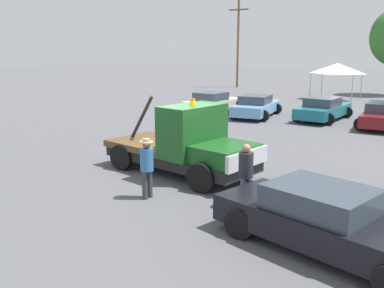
{
  "coord_description": "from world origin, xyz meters",
  "views": [
    {
      "loc": [
        7.85,
        -11.48,
        4.12
      ],
      "look_at": [
        0.5,
        0.0,
        1.05
      ],
      "focal_mm": 40.0,
      "sensor_mm": 36.0,
      "label": 1
    }
  ],
  "objects_px": {
    "person_near_truck": "(246,171)",
    "parked_car_teal": "(323,109)",
    "person_at_hood": "(147,163)",
    "tow_truck": "(187,146)",
    "parked_car_cream": "(212,103)",
    "traffic_cone": "(215,133)",
    "canopy_tent_white": "(337,68)",
    "utility_pole": "(238,41)",
    "parked_car_skyblue": "(256,106)",
    "parked_car_maroon": "(384,115)",
    "foreground_car": "(328,221)"
  },
  "relations": [
    {
      "from": "parked_car_cream",
      "to": "traffic_cone",
      "type": "bearing_deg",
      "value": -143.37
    },
    {
      "from": "foreground_car",
      "to": "parked_car_cream",
      "type": "relative_size",
      "value": 1.14
    },
    {
      "from": "tow_truck",
      "to": "foreground_car",
      "type": "bearing_deg",
      "value": -19.86
    },
    {
      "from": "parked_car_maroon",
      "to": "foreground_car",
      "type": "bearing_deg",
      "value": -177.7
    },
    {
      "from": "canopy_tent_white",
      "to": "foreground_car",
      "type": "bearing_deg",
      "value": -75.88
    },
    {
      "from": "person_at_hood",
      "to": "foreground_car",
      "type": "bearing_deg",
      "value": 0.15
    },
    {
      "from": "canopy_tent_white",
      "to": "utility_pole",
      "type": "xyz_separation_m",
      "value": [
        -11.89,
        5.95,
        2.27
      ]
    },
    {
      "from": "tow_truck",
      "to": "parked_car_teal",
      "type": "bearing_deg",
      "value": 96.38
    },
    {
      "from": "person_near_truck",
      "to": "parked_car_maroon",
      "type": "height_order",
      "value": "person_near_truck"
    },
    {
      "from": "parked_car_teal",
      "to": "utility_pole",
      "type": "distance_m",
      "value": 21.99
    },
    {
      "from": "parked_car_skyblue",
      "to": "utility_pole",
      "type": "distance_m",
      "value": 20.63
    },
    {
      "from": "parked_car_teal",
      "to": "parked_car_cream",
      "type": "bearing_deg",
      "value": 101.51
    },
    {
      "from": "parked_car_maroon",
      "to": "traffic_cone",
      "type": "height_order",
      "value": "parked_car_maroon"
    },
    {
      "from": "foreground_car",
      "to": "parked_car_maroon",
      "type": "xyz_separation_m",
      "value": [
        -1.41,
        15.84,
        0.0
      ]
    },
    {
      "from": "parked_car_cream",
      "to": "parked_car_maroon",
      "type": "distance_m",
      "value": 10.3
    },
    {
      "from": "parked_car_maroon",
      "to": "parked_car_cream",
      "type": "bearing_deg",
      "value": 88.89
    },
    {
      "from": "tow_truck",
      "to": "canopy_tent_white",
      "type": "distance_m",
      "value": 24.12
    },
    {
      "from": "foreground_car",
      "to": "traffic_cone",
      "type": "xyz_separation_m",
      "value": [
        -7.51,
        8.53,
        -0.4
      ]
    },
    {
      "from": "parked_car_cream",
      "to": "utility_pole",
      "type": "xyz_separation_m",
      "value": [
        -6.99,
        17.44,
        4.15
      ]
    },
    {
      "from": "person_at_hood",
      "to": "parked_car_skyblue",
      "type": "height_order",
      "value": "person_at_hood"
    },
    {
      "from": "parked_car_cream",
      "to": "parked_car_maroon",
      "type": "relative_size",
      "value": 0.93
    },
    {
      "from": "utility_pole",
      "to": "canopy_tent_white",
      "type": "bearing_deg",
      "value": -26.6
    },
    {
      "from": "parked_car_teal",
      "to": "parked_car_maroon",
      "type": "relative_size",
      "value": 0.98
    },
    {
      "from": "foreground_car",
      "to": "utility_pole",
      "type": "xyz_separation_m",
      "value": [
        -18.69,
        32.99,
        4.15
      ]
    },
    {
      "from": "traffic_cone",
      "to": "utility_pole",
      "type": "bearing_deg",
      "value": 114.57
    },
    {
      "from": "person_near_truck",
      "to": "parked_car_maroon",
      "type": "xyz_separation_m",
      "value": [
        1.09,
        14.54,
        -0.34
      ]
    },
    {
      "from": "parked_car_cream",
      "to": "tow_truck",
      "type": "bearing_deg",
      "value": -147.67
    },
    {
      "from": "utility_pole",
      "to": "foreground_car",
      "type": "bearing_deg",
      "value": -60.46
    },
    {
      "from": "foreground_car",
      "to": "canopy_tent_white",
      "type": "height_order",
      "value": "canopy_tent_white"
    },
    {
      "from": "parked_car_teal",
      "to": "utility_pole",
      "type": "relative_size",
      "value": 0.53
    },
    {
      "from": "person_near_truck",
      "to": "person_at_hood",
      "type": "height_order",
      "value": "person_near_truck"
    },
    {
      "from": "parked_car_teal",
      "to": "utility_pole",
      "type": "xyz_separation_m",
      "value": [
        -13.9,
        16.53,
        4.15
      ]
    },
    {
      "from": "foreground_car",
      "to": "person_at_hood",
      "type": "height_order",
      "value": "person_at_hood"
    },
    {
      "from": "parked_car_skyblue",
      "to": "parked_car_teal",
      "type": "height_order",
      "value": "same"
    },
    {
      "from": "parked_car_cream",
      "to": "parked_car_maroon",
      "type": "bearing_deg",
      "value": -82.57
    },
    {
      "from": "parked_car_maroon",
      "to": "parked_car_skyblue",
      "type": "bearing_deg",
      "value": 90.09
    },
    {
      "from": "utility_pole",
      "to": "parked_car_maroon",
      "type": "bearing_deg",
      "value": -44.77
    },
    {
      "from": "tow_truck",
      "to": "traffic_cone",
      "type": "bearing_deg",
      "value": 119.68
    },
    {
      "from": "person_near_truck",
      "to": "parked_car_teal",
      "type": "xyz_separation_m",
      "value": [
        -2.3,
        15.15,
        -0.35
      ]
    },
    {
      "from": "parked_car_cream",
      "to": "traffic_cone",
      "type": "height_order",
      "value": "parked_car_cream"
    },
    {
      "from": "tow_truck",
      "to": "foreground_car",
      "type": "xyz_separation_m",
      "value": [
        5.43,
        -3.0,
        -0.33
      ]
    },
    {
      "from": "person_at_hood",
      "to": "tow_truck",
      "type": "bearing_deg",
      "value": 102.86
    },
    {
      "from": "parked_car_skyblue",
      "to": "person_near_truck",
      "type": "bearing_deg",
      "value": -165.01
    },
    {
      "from": "foreground_car",
      "to": "utility_pole",
      "type": "distance_m",
      "value": 38.14
    },
    {
      "from": "person_near_truck",
      "to": "canopy_tent_white",
      "type": "height_order",
      "value": "canopy_tent_white"
    },
    {
      "from": "parked_car_teal",
      "to": "utility_pole",
      "type": "height_order",
      "value": "utility_pole"
    },
    {
      "from": "parked_car_skyblue",
      "to": "parked_car_maroon",
      "type": "xyz_separation_m",
      "value": [
        7.19,
        0.36,
        0.0
      ]
    },
    {
      "from": "foreground_car",
      "to": "parked_car_cream",
      "type": "xyz_separation_m",
      "value": [
        -11.7,
        15.54,
        -0.0
      ]
    },
    {
      "from": "tow_truck",
      "to": "person_at_hood",
      "type": "bearing_deg",
      "value": -73.6
    },
    {
      "from": "parked_car_skyblue",
      "to": "traffic_cone",
      "type": "bearing_deg",
      "value": -179.41
    }
  ]
}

